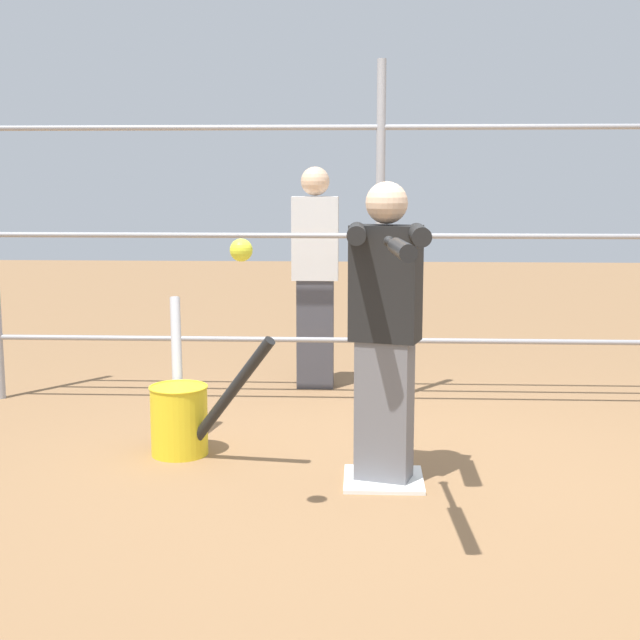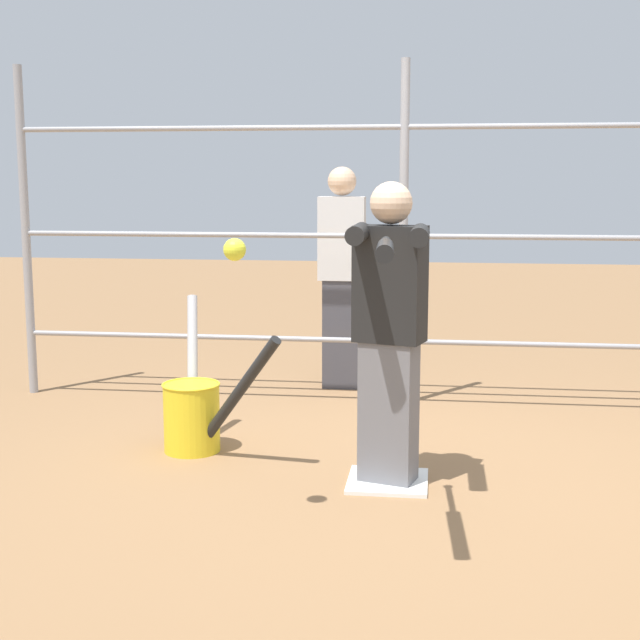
# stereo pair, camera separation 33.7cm
# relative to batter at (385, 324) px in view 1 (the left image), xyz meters

# --- Properties ---
(ground_plane) EXTENTS (24.00, 24.00, 0.00)m
(ground_plane) POSITION_rel_batter_xyz_m (0.00, -0.02, -0.81)
(ground_plane) COLOR olive
(home_plate) EXTENTS (0.40, 0.40, 0.02)m
(home_plate) POSITION_rel_batter_xyz_m (0.00, -0.02, -0.80)
(home_plate) COLOR white
(home_plate) RESTS_ON ground
(fence_backstop) EXTENTS (5.31, 0.06, 2.28)m
(fence_backstop) POSITION_rel_batter_xyz_m (0.00, -1.62, 0.33)
(fence_backstop) COLOR #939399
(fence_backstop) RESTS_ON ground
(batter) EXTENTS (0.37, 0.58, 1.50)m
(batter) POSITION_rel_batter_xyz_m (0.00, 0.00, 0.00)
(batter) COLOR slate
(batter) RESTS_ON ground
(baseball_bat_swinging) EXTENTS (0.10, 0.89, 0.08)m
(baseball_bat_swinging) POSITION_rel_batter_xyz_m (-0.03, 0.91, 0.44)
(baseball_bat_swinging) COLOR black
(softball_in_flight) EXTENTS (0.10, 0.10, 0.10)m
(softball_in_flight) POSITION_rel_batter_xyz_m (0.62, 0.64, 0.41)
(softball_in_flight) COLOR yellow
(bat_bucket) EXTENTS (0.74, 0.79, 0.84)m
(bat_bucket) POSITION_rel_batter_xyz_m (1.11, -0.42, -0.59)
(bat_bucket) COLOR yellow
(bat_bucket) RESTS_ON ground
(bystander_behind_fence) EXTENTS (0.33, 0.21, 1.60)m
(bystander_behind_fence) POSITION_rel_batter_xyz_m (0.45, -2.06, 0.02)
(bystander_behind_fence) COLOR #3F3F47
(bystander_behind_fence) RESTS_ON ground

